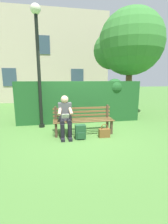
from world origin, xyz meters
TOP-DOWN VIEW (x-y plane):
  - ground at (0.00, 0.00)m, footprint 60.00×60.00m
  - park_bench at (0.00, -0.08)m, footprint 1.80×0.54m
  - person_seated at (0.55, 0.10)m, footprint 0.44×0.73m
  - hedge_backdrop at (-0.13, -1.53)m, footprint 4.63×0.81m
  - tree at (-2.47, -2.57)m, footprint 3.00×2.86m
  - building_facade at (1.49, -8.81)m, footprint 9.25×3.30m
  - backpack at (0.16, 0.43)m, footprint 0.29×0.25m
  - handbag at (-0.53, 0.42)m, footprint 0.31×0.15m
  - lamp_post at (1.30, -0.91)m, footprint 0.31×0.31m

SIDE VIEW (x-z plane):
  - ground at x=0.00m, z-range 0.00..0.00m
  - handbag at x=-0.53m, z-range -0.06..0.33m
  - backpack at x=0.16m, z-range 0.00..0.39m
  - park_bench at x=0.00m, z-range 0.02..0.85m
  - person_seated at x=0.55m, z-range 0.03..1.20m
  - hedge_backdrop at x=-0.13m, z-range -0.01..1.64m
  - lamp_post at x=1.30m, z-range 0.55..4.41m
  - building_facade at x=1.49m, z-range 0.00..6.31m
  - tree at x=-2.47m, z-range 0.83..5.48m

